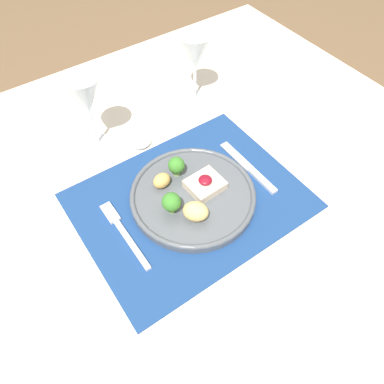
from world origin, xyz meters
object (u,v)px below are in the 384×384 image
(dinner_plate, at_px, (191,194))
(knife, at_px, (251,170))
(wine_glass_near, at_px, (195,55))
(wine_glass_far, at_px, (86,98))
(fork, at_px, (122,230))
(spoon, at_px, (137,145))

(dinner_plate, distance_m, knife, 0.16)
(knife, height_order, wine_glass_near, wine_glass_near)
(dinner_plate, relative_size, knife, 1.47)
(dinner_plate, xyz_separation_m, wine_glass_far, (-0.09, 0.28, 0.12))
(knife, relative_size, wine_glass_near, 0.99)
(knife, bearing_deg, wine_glass_near, 82.32)
(dinner_plate, relative_size, wine_glass_near, 1.46)
(dinner_plate, height_order, fork, dinner_plate)
(wine_glass_near, bearing_deg, dinner_plate, -126.40)
(fork, xyz_separation_m, knife, (0.33, -0.03, 0.00))
(fork, relative_size, wine_glass_far, 0.96)
(fork, height_order, wine_glass_near, wine_glass_near)
(wine_glass_near, bearing_deg, fork, -144.16)
(fork, distance_m, knife, 0.33)
(spoon, relative_size, wine_glass_far, 0.88)
(wine_glass_near, xyz_separation_m, wine_glass_far, (-0.30, -0.01, 0.01))
(dinner_plate, height_order, wine_glass_near, wine_glass_near)
(spoon, xyz_separation_m, wine_glass_near, (0.23, 0.07, 0.13))
(spoon, height_order, wine_glass_far, wine_glass_far)
(knife, distance_m, wine_glass_near, 0.33)
(spoon, bearing_deg, dinner_plate, -83.65)
(wine_glass_near, distance_m, wine_glass_far, 0.30)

